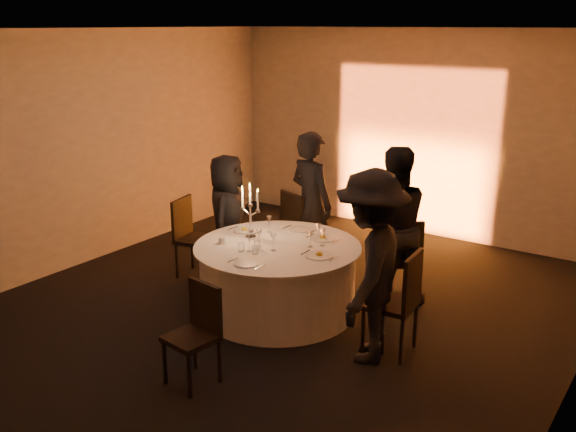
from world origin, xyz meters
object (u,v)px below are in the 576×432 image
Objects in this scene: banquet_table at (278,279)px; guest_back_right at (392,226)px; chair_front at (197,328)px; chair_back_left at (299,226)px; chair_right at (400,297)px; coffee_cup at (222,241)px; guest_right at (371,267)px; guest_back_left at (311,204)px; guest_left at (227,217)px; chair_left at (190,233)px; chair_back_right at (401,256)px; candelabra at (250,219)px.

banquet_table is 1.00× the size of guest_back_right.
chair_back_left is at bearing 113.21° from chair_front.
chair_right is at bearing -4.44° from banquet_table.
banquet_table is at bearing 106.63° from chair_front.
chair_front is (0.24, -1.55, 0.12)m from banquet_table.
coffee_cup is at bearing 109.85° from chair_back_left.
guest_right reaches higher than coffee_cup.
guest_back_right is at bearing -175.95° from guest_back_left.
guest_left is (-1.08, 0.47, 0.40)m from banquet_table.
chair_left is 0.55× the size of guest_back_right.
guest_back_right reaches higher than chair_back_left.
guest_back_right is at bearing -155.49° from chair_right.
guest_right reaches higher than chair_back_left.
guest_back_right is (-0.10, -0.05, 0.34)m from chair_back_right.
chair_left is at bearing 141.89° from chair_front.
chair_left is at bearing 63.38° from chair_back_left.
chair_left is at bearing 150.41° from coffee_cup.
chair_back_right is 1.38m from guest_back_left.
chair_right is at bearing 122.65° from guest_right.
chair_right is (0.50, -1.11, 0.03)m from chair_back_right.
candelabra is (1.13, -0.24, 0.43)m from chair_left.
candelabra reaches higher than chair_front.
coffee_cup is (-1.82, 0.05, -0.11)m from guest_right.
chair_right is 0.56× the size of guest_right.
guest_back_right reaches higher than chair_back_right.
chair_left is 1.00× the size of chair_back_right.
guest_right reaches higher than candelabra.
chair_back_left reaches higher than coffee_cup.
chair_left is at bearing 90.13° from guest_left.
chair_left is 1.56× the size of candelabra.
coffee_cup is (-1.53, -1.28, 0.24)m from chair_back_right.
banquet_table is 1.15× the size of guest_left.
guest_right is at bearing -132.32° from guest_left.
candelabra is at bearing -145.51° from guest_left.
guest_back_left is (-1.32, 0.20, 0.35)m from chair_back_right.
chair_back_left is at bearing -128.45° from chair_right.
coffee_cup is at bearing -114.09° from candelabra.
chair_left is 0.96× the size of chair_back_left.
guest_left reaches higher than candelabra.
chair_right is 1.26m from guest_back_right.
chair_left is 2.54m from chair_front.
guest_back_right is at bearing 35.26° from candelabra.
guest_back_right is (0.89, 0.94, 0.51)m from banquet_table.
banquet_table is 0.72m from candelabra.
banquet_table is 1.58m from chair_front.
chair_right is at bearing -4.71° from candelabra.
chair_right is 2.04m from coffee_cup.
chair_left is 1.37m from chair_back_left.
guest_right reaches higher than chair_back_right.
candelabra is at bearing 174.30° from banquet_table.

